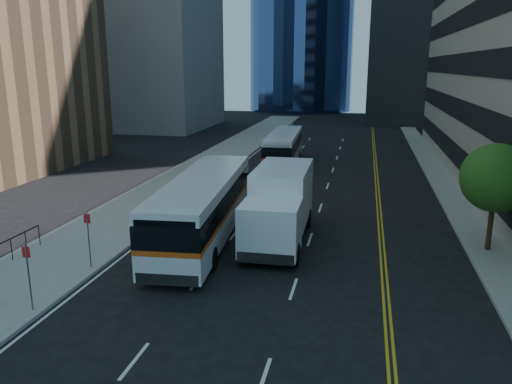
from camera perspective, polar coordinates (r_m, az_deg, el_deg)
ground at (r=18.68m, az=1.84°, el=-13.43°), size 160.00×160.00×0.00m
sidewalk_west at (r=44.25m, az=-5.67°, el=2.98°), size 5.00×90.00×0.15m
sidewalk_east at (r=42.60m, az=20.18°, el=1.72°), size 2.00×90.00×0.15m
midrise_west at (r=75.48m, az=-12.87°, el=20.63°), size 18.00×18.00×35.00m
street_tree at (r=25.52m, az=25.73°, el=1.45°), size 3.20×3.20×5.10m
bus_front at (r=25.30m, az=-6.04°, el=-1.64°), size 3.81×12.83×3.26m
bus_rear at (r=44.99m, az=3.20°, el=5.14°), size 2.99×11.22×2.86m
box_truck at (r=24.93m, az=2.70°, el=-1.46°), size 2.80×7.70×3.67m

